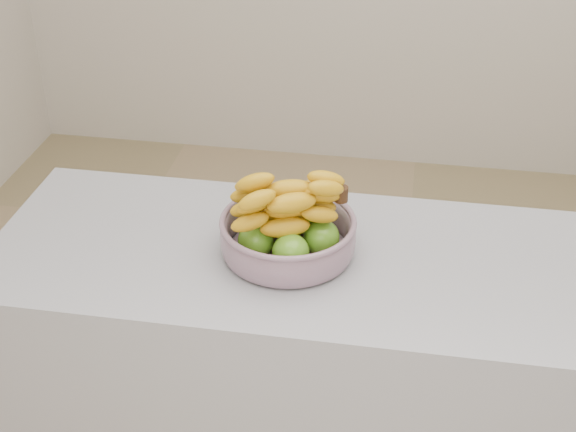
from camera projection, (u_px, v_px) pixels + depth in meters
name	position (u px, v px, depth m)	size (l,w,h in m)	color
counter	(399.00, 406.00, 2.07)	(2.00, 0.60, 0.90)	#919199
fruit_bowl	(288.00, 230.00, 1.84)	(0.32, 0.32, 0.19)	#8798A3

